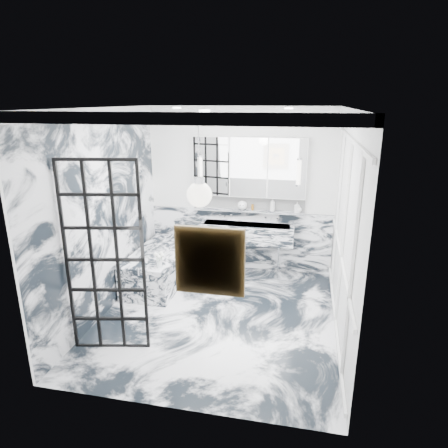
% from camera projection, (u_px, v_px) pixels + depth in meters
% --- Properties ---
extents(floor, '(3.60, 3.60, 0.00)m').
position_uv_depth(floor, '(218.00, 316.00, 5.58)').
color(floor, white).
rests_on(floor, ground).
extents(ceiling, '(3.60, 3.60, 0.00)m').
position_uv_depth(ceiling, '(217.00, 108.00, 4.75)').
color(ceiling, white).
rests_on(ceiling, wall_back).
extents(wall_back, '(3.60, 0.00, 3.60)m').
position_uv_depth(wall_back, '(241.00, 191.00, 6.85)').
color(wall_back, white).
rests_on(wall_back, floor).
extents(wall_front, '(3.60, 0.00, 3.60)m').
position_uv_depth(wall_front, '(172.00, 278.00, 3.49)').
color(wall_front, white).
rests_on(wall_front, floor).
extents(wall_left, '(0.00, 3.60, 3.60)m').
position_uv_depth(wall_left, '(104.00, 213.00, 5.48)').
color(wall_left, white).
rests_on(wall_left, floor).
extents(wall_right, '(0.00, 3.60, 3.60)m').
position_uv_depth(wall_right, '(346.00, 228.00, 4.85)').
color(wall_right, white).
rests_on(wall_right, floor).
extents(marble_clad_back, '(3.18, 0.05, 1.05)m').
position_uv_depth(marble_clad_back, '(240.00, 239.00, 7.09)').
color(marble_clad_back, white).
rests_on(marble_clad_back, floor).
extents(marble_clad_left, '(0.02, 3.56, 2.68)m').
position_uv_depth(marble_clad_left, '(106.00, 218.00, 5.50)').
color(marble_clad_left, white).
rests_on(marble_clad_left, floor).
extents(panel_molding, '(0.03, 3.40, 2.30)m').
position_uv_depth(panel_molding, '(343.00, 236.00, 4.89)').
color(panel_molding, white).
rests_on(panel_molding, floor).
extents(soap_bottle_a, '(0.10, 0.10, 0.23)m').
position_uv_depth(soap_bottle_a, '(273.00, 205.00, 6.71)').
color(soap_bottle_a, '#8C5919').
rests_on(soap_bottle_a, ledge).
extents(soap_bottle_b, '(0.10, 0.10, 0.19)m').
position_uv_depth(soap_bottle_b, '(297.00, 207.00, 6.64)').
color(soap_bottle_b, '#4C4C51').
rests_on(soap_bottle_b, ledge).
extents(soap_bottle_c, '(0.12, 0.12, 0.13)m').
position_uv_depth(soap_bottle_c, '(299.00, 209.00, 6.64)').
color(soap_bottle_c, silver).
rests_on(soap_bottle_c, ledge).
extents(face_pot, '(0.17, 0.17, 0.17)m').
position_uv_depth(face_pot, '(242.00, 205.00, 6.83)').
color(face_pot, white).
rests_on(face_pot, ledge).
extents(amber_bottle, '(0.04, 0.04, 0.10)m').
position_uv_depth(amber_bottle, '(252.00, 207.00, 6.80)').
color(amber_bottle, '#8C5919').
rests_on(amber_bottle, ledge).
extents(flower_vase, '(0.08, 0.08, 0.12)m').
position_uv_depth(flower_vase, '(159.00, 264.00, 5.80)').
color(flower_vase, silver).
rests_on(flower_vase, bathtub).
extents(crittall_door, '(0.87, 0.21, 2.29)m').
position_uv_depth(crittall_door, '(105.00, 260.00, 4.56)').
color(crittall_door, black).
rests_on(crittall_door, floor).
extents(artwork, '(0.51, 0.05, 0.51)m').
position_uv_depth(artwork, '(210.00, 261.00, 3.41)').
color(artwork, gold).
rests_on(artwork, wall_front).
extents(pendant_light, '(0.25, 0.25, 0.25)m').
position_uv_depth(pendant_light, '(199.00, 195.00, 3.88)').
color(pendant_light, white).
rests_on(pendant_light, ceiling).
extents(trough_sink, '(1.60, 0.45, 0.30)m').
position_uv_depth(trough_sink, '(246.00, 233.00, 6.79)').
color(trough_sink, silver).
rests_on(trough_sink, wall_back).
extents(ledge, '(1.90, 0.14, 0.04)m').
position_uv_depth(ledge, '(248.00, 211.00, 6.84)').
color(ledge, silver).
rests_on(ledge, wall_back).
extents(subway_tile, '(1.90, 0.03, 0.23)m').
position_uv_depth(subway_tile, '(249.00, 202.00, 6.86)').
color(subway_tile, white).
rests_on(subway_tile, wall_back).
extents(mirror_cabinet, '(1.90, 0.16, 1.00)m').
position_uv_depth(mirror_cabinet, '(249.00, 167.00, 6.63)').
color(mirror_cabinet, white).
rests_on(mirror_cabinet, wall_back).
extents(sconce_left, '(0.07, 0.07, 0.40)m').
position_uv_depth(sconce_left, '(200.00, 169.00, 6.71)').
color(sconce_left, white).
rests_on(sconce_left, mirror_cabinet).
extents(sconce_right, '(0.07, 0.07, 0.40)m').
position_uv_depth(sconce_right, '(299.00, 172.00, 6.39)').
color(sconce_right, white).
rests_on(sconce_right, mirror_cabinet).
extents(bathtub, '(0.75, 1.65, 0.55)m').
position_uv_depth(bathtub, '(160.00, 266.00, 6.57)').
color(bathtub, silver).
rests_on(bathtub, floor).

